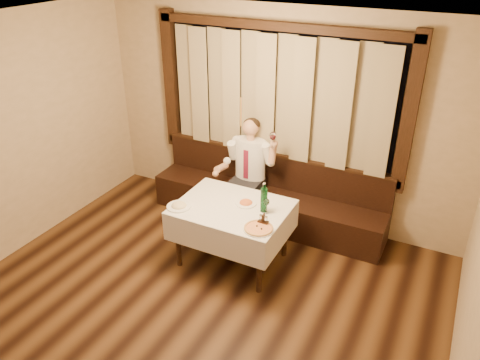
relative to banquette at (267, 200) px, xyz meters
The scene contains 10 objects.
room 2.12m from the banquette, 90.03° to the right, with size 5.01×6.01×2.81m.
banquette is the anchor object (origin of this frame).
dining_table 1.08m from the banquette, 90.00° to the right, with size 1.27×0.97×0.76m.
pizza 1.47m from the banquette, 70.46° to the right, with size 0.33×0.33×0.03m.
pasta_red 1.03m from the banquette, 82.60° to the right, with size 0.24×0.24×0.08m.
pasta_cream 1.50m from the banquette, 112.00° to the right, with size 0.28×0.28×0.10m.
green_bottle 1.19m from the banquette, 69.18° to the right, with size 0.08×0.08×0.35m.
table_wine_glass 1.21m from the banquette, 67.53° to the right, with size 0.07×0.07×0.18m.
cruet_caddy 1.38m from the banquette, 68.72° to the right, with size 0.11×0.06×0.12m.
seated_man 0.58m from the banquette, 160.15° to the right, with size 0.79×0.59×1.43m.
Camera 1 is at (2.14, -2.34, 3.50)m, focal length 35.00 mm.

